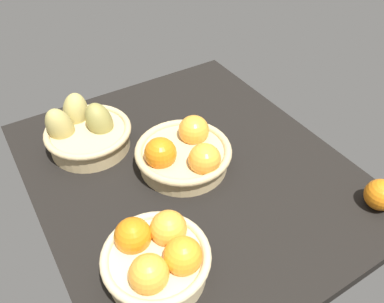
{
  "coord_description": "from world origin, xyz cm",
  "views": [
    {
      "loc": [
        -58.51,
        35.43,
        69.94
      ],
      "look_at": [
        1.29,
        -1.52,
        7.0
      ],
      "focal_mm": 36.37,
      "sensor_mm": 36.0,
      "label": 1
    }
  ],
  "objects_px": {
    "basket_far_right_pears": "(86,132)",
    "loose_orange_front_gap": "(381,195)",
    "basket_center": "(184,153)",
    "basket_far_left": "(157,258)"
  },
  "relations": [
    {
      "from": "basket_far_right_pears",
      "to": "loose_orange_front_gap",
      "type": "distance_m",
      "value": 0.71
    },
    {
      "from": "basket_center",
      "to": "basket_far_right_pears",
      "type": "distance_m",
      "value": 0.27
    },
    {
      "from": "basket_center",
      "to": "basket_far_left",
      "type": "bearing_deg",
      "value": 139.57
    },
    {
      "from": "basket_center",
      "to": "basket_far_left",
      "type": "distance_m",
      "value": 0.3
    },
    {
      "from": "basket_center",
      "to": "loose_orange_front_gap",
      "type": "relative_size",
      "value": 3.36
    },
    {
      "from": "basket_far_left",
      "to": "basket_far_right_pears",
      "type": "distance_m",
      "value": 0.43
    },
    {
      "from": "basket_far_left",
      "to": "basket_far_right_pears",
      "type": "bearing_deg",
      "value": -2.58
    },
    {
      "from": "basket_far_left",
      "to": "loose_orange_front_gap",
      "type": "relative_size",
      "value": 2.9
    },
    {
      "from": "basket_far_right_pears",
      "to": "basket_center",
      "type": "bearing_deg",
      "value": -139.05
    },
    {
      "from": "basket_center",
      "to": "loose_orange_front_gap",
      "type": "height_order",
      "value": "basket_center"
    }
  ]
}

